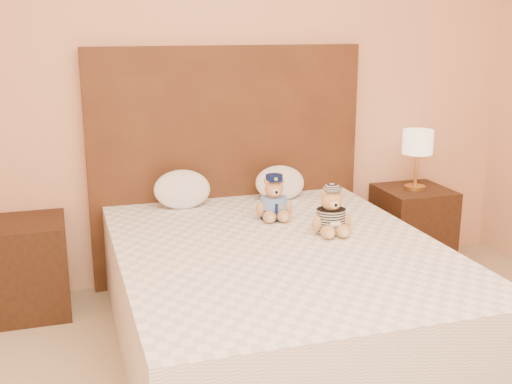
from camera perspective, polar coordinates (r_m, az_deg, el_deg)
bed at (r=3.34m, az=2.05°, el=-9.19°), size 1.60×2.00×0.55m
headboard at (r=4.12m, az=-2.55°, el=2.40°), size 1.75×0.08×1.50m
nightstand_left at (r=3.93m, az=-19.66°, el=-6.34°), size 0.45×0.45×0.55m
nightstand_right at (r=4.53m, az=13.71°, el=-3.07°), size 0.45×0.45×0.55m
lamp at (r=4.39m, az=14.17°, el=4.07°), size 0.20×0.20×0.40m
teddy_police at (r=3.63m, az=1.61°, el=-0.46°), size 0.25×0.24×0.26m
teddy_prisoner at (r=3.39m, az=6.70°, el=-1.68°), size 0.24×0.23×0.25m
pillow_left at (r=3.89m, az=-6.58°, el=0.40°), size 0.35×0.22×0.24m
pillow_right at (r=4.05m, az=2.15°, el=0.96°), size 0.32×0.21×0.23m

